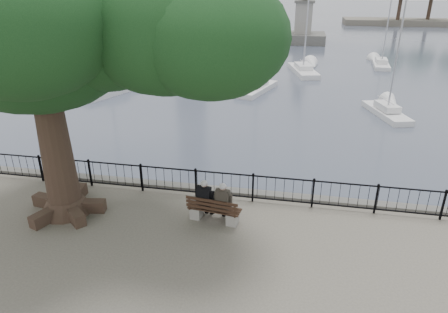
% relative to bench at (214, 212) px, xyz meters
% --- Properties ---
extents(harbor, '(260.00, 260.00, 1.20)m').
position_rel_bench_xyz_m(harbor, '(0.04, 1.95, -0.81)').
color(harbor, '#4B4943').
rests_on(harbor, ground).
extents(railing, '(22.06, 0.06, 1.00)m').
position_rel_bench_xyz_m(railing, '(0.04, 1.45, 0.25)').
color(railing, black).
rests_on(railing, ground).
extents(bench, '(1.72, 0.71, 0.88)m').
position_rel_bench_xyz_m(bench, '(0.00, 0.00, 0.00)').
color(bench, gray).
rests_on(bench, ground).
extents(person_left, '(0.44, 0.73, 1.40)m').
position_rel_bench_xyz_m(person_left, '(-0.29, 0.13, 0.34)').
color(person_left, black).
rests_on(person_left, ground).
extents(person_right, '(0.44, 0.73, 1.40)m').
position_rel_bench_xyz_m(person_right, '(0.31, 0.06, 0.34)').
color(person_right, black).
rests_on(person_right, ground).
extents(tree, '(11.39, 7.95, 9.30)m').
position_rel_bench_xyz_m(tree, '(-4.01, -0.22, 5.81)').
color(tree, black).
rests_on(tree, ground).
extents(lion_monument, '(6.30, 6.30, 9.22)m').
position_rel_bench_xyz_m(lion_monument, '(2.04, 48.88, 1.02)').
color(lion_monument, '#4B4943').
rests_on(lion_monument, ground).
extents(sailboat_a, '(3.67, 6.28, 10.25)m').
position_rel_bench_xyz_m(sailboat_a, '(-11.93, 17.73, -1.01)').
color(sailboat_a, silver).
rests_on(sailboat_a, ground).
extents(sailboat_b, '(2.92, 5.50, 10.38)m').
position_rel_bench_xyz_m(sailboat_b, '(-0.99, 20.31, -1.00)').
color(sailboat_b, silver).
rests_on(sailboat_b, ground).
extents(sailboat_c, '(2.61, 4.86, 9.34)m').
position_rel_bench_xyz_m(sailboat_c, '(7.92, 15.78, -1.01)').
color(sailboat_c, silver).
rests_on(sailboat_c, ground).
extents(sailboat_f, '(3.16, 6.43, 13.51)m').
position_rel_bench_xyz_m(sailboat_f, '(2.48, 28.04, -0.94)').
color(sailboat_f, silver).
rests_on(sailboat_f, ground).
extents(sailboat_g, '(1.84, 5.30, 10.61)m').
position_rel_bench_xyz_m(sailboat_g, '(10.21, 32.77, -0.99)').
color(sailboat_g, silver).
rests_on(sailboat_g, ground).
extents(sailboat_h, '(1.95, 5.76, 12.54)m').
position_rel_bench_xyz_m(sailboat_h, '(-3.45, 39.19, -0.95)').
color(sailboat_h, silver).
rests_on(sailboat_h, ground).
extents(far_shore, '(30.00, 8.60, 9.18)m').
position_rel_bench_xyz_m(far_shore, '(25.58, 78.41, 2.69)').
color(far_shore, '#565147').
rests_on(far_shore, ground).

